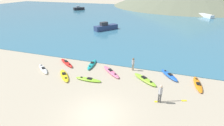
{
  "coord_description": "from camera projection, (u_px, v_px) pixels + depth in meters",
  "views": [
    {
      "loc": [
        4.51,
        -9.62,
        9.02
      ],
      "look_at": [
        -1.61,
        8.34,
        0.5
      ],
      "focal_mm": 28.0,
      "sensor_mm": 36.0,
      "label": 1
    }
  ],
  "objects": [
    {
      "name": "bay_water",
      "position": [
        156.0,
        18.0,
        51.15
      ],
      "size": [
        160.0,
        70.0,
        0.06
      ],
      "primitive_type": "cube",
      "color": "teal",
      "rests_on": "ground_plane"
    },
    {
      "name": "kayak_on_sand_7",
      "position": [
        67.0,
        63.0,
        21.68
      ],
      "size": [
        2.96,
        2.3,
        0.36
      ],
      "color": "red",
      "rests_on": "ground_plane"
    },
    {
      "name": "kayak_on_sand_6",
      "position": [
        169.0,
        75.0,
        18.73
      ],
      "size": [
        2.2,
        2.68,
        0.36
      ],
      "color": "blue",
      "rests_on": "ground_plane"
    },
    {
      "name": "kayak_on_sand_0",
      "position": [
        145.0,
        79.0,
        17.9
      ],
      "size": [
        2.92,
        2.58,
        0.35
      ],
      "color": "#8CCC2D",
      "rests_on": "ground_plane"
    },
    {
      "name": "kayak_on_sand_3",
      "position": [
        198.0,
        84.0,
        17.07
      ],
      "size": [
        0.9,
        3.19,
        0.31
      ],
      "color": "orange",
      "rests_on": "ground_plane"
    },
    {
      "name": "moored_boat_0",
      "position": [
        79.0,
        8.0,
        67.66
      ],
      "size": [
        4.15,
        4.15,
        1.6
      ],
      "color": "black",
      "rests_on": "bay_water"
    },
    {
      "name": "moored_boat_1",
      "position": [
        205.0,
        16.0,
        52.69
      ],
      "size": [
        4.23,
        5.51,
        0.92
      ],
      "color": "white",
      "rests_on": "bay_water"
    },
    {
      "name": "person_near_foreground",
      "position": [
        160.0,
        93.0,
        14.27
      ],
      "size": [
        0.34,
        0.29,
        1.67
      ],
      "color": "#4C4C4C",
      "rests_on": "ground_plane"
    },
    {
      "name": "ground_plane",
      "position": [
        97.0,
        114.0,
        13.33
      ],
      "size": [
        400.0,
        400.0,
        0.0
      ],
      "primitive_type": "plane",
      "color": "tan"
    },
    {
      "name": "loose_paddle",
      "position": [
        171.0,
        101.0,
        14.78
      ],
      "size": [
        2.64,
        1.21,
        0.03
      ],
      "color": "black",
      "rests_on": "ground_plane"
    },
    {
      "name": "kayak_on_sand_8",
      "position": [
        88.0,
        79.0,
        17.95
      ],
      "size": [
        2.84,
        0.64,
        0.29
      ],
      "color": "#8CCC2D",
      "rests_on": "ground_plane"
    },
    {
      "name": "kayak_on_sand_1",
      "position": [
        111.0,
        72.0,
        19.52
      ],
      "size": [
        2.96,
        2.82,
        0.32
      ],
      "color": "#E5668C",
      "rests_on": "ground_plane"
    },
    {
      "name": "person_near_waterline",
      "position": [
        133.0,
        63.0,
        19.77
      ],
      "size": [
        0.31,
        0.27,
        1.54
      ],
      "color": "gray",
      "rests_on": "ground_plane"
    },
    {
      "name": "moored_boat_3",
      "position": [
        106.0,
        27.0,
        37.66
      ],
      "size": [
        4.32,
        5.19,
        1.76
      ],
      "color": "navy",
      "rests_on": "bay_water"
    },
    {
      "name": "kayak_on_sand_4",
      "position": [
        43.0,
        69.0,
        20.15
      ],
      "size": [
        2.74,
        2.31,
        0.35
      ],
      "color": "white",
      "rests_on": "ground_plane"
    },
    {
      "name": "kayak_on_sand_2",
      "position": [
        64.0,
        75.0,
        18.7
      ],
      "size": [
        2.6,
        2.73,
        0.32
      ],
      "color": "yellow",
      "rests_on": "ground_plane"
    },
    {
      "name": "kayak_on_sand_5",
      "position": [
        92.0,
        64.0,
        21.25
      ],
      "size": [
        1.02,
        3.06,
        0.37
      ],
      "color": "teal",
      "rests_on": "ground_plane"
    }
  ]
}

